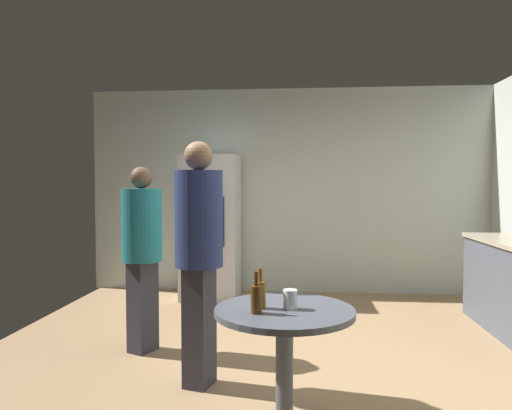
{
  "coord_description": "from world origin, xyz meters",
  "views": [
    {
      "loc": [
        0.14,
        -3.74,
        1.44
      ],
      "look_at": [
        -0.21,
        0.2,
        1.27
      ],
      "focal_mm": 33.45,
      "sensor_mm": 36.0,
      "label": 1
    }
  ],
  "objects_px": {
    "plastic_cup_white": "(290,299)",
    "refrigerator": "(211,227)",
    "person_in_teal_shirt": "(142,244)",
    "person_in_navy_shirt": "(199,243)",
    "beer_bottle_brown": "(256,298)",
    "foreground_table": "(284,327)",
    "beer_bottle_amber": "(260,294)"
  },
  "relations": [
    {
      "from": "refrigerator",
      "to": "person_in_navy_shirt",
      "type": "xyz_separation_m",
      "value": [
        0.4,
        -2.64,
        0.12
      ]
    },
    {
      "from": "refrigerator",
      "to": "plastic_cup_white",
      "type": "distance_m",
      "value": 3.44
    },
    {
      "from": "plastic_cup_white",
      "to": "refrigerator",
      "type": "bearing_deg",
      "value": 107.97
    },
    {
      "from": "foreground_table",
      "to": "beer_bottle_brown",
      "type": "relative_size",
      "value": 3.48
    },
    {
      "from": "foreground_table",
      "to": "beer_bottle_brown",
      "type": "xyz_separation_m",
      "value": [
        -0.15,
        -0.11,
        0.19
      ]
    },
    {
      "from": "person_in_navy_shirt",
      "to": "beer_bottle_amber",
      "type": "bearing_deg",
      "value": -37.36
    },
    {
      "from": "refrigerator",
      "to": "foreground_table",
      "type": "relative_size",
      "value": 2.25
    },
    {
      "from": "person_in_navy_shirt",
      "to": "person_in_teal_shirt",
      "type": "distance_m",
      "value": 0.91
    },
    {
      "from": "person_in_navy_shirt",
      "to": "person_in_teal_shirt",
      "type": "bearing_deg",
      "value": 149.45
    },
    {
      "from": "refrigerator",
      "to": "person_in_navy_shirt",
      "type": "relative_size",
      "value": 1.03
    },
    {
      "from": "refrigerator",
      "to": "beer_bottle_amber",
      "type": "relative_size",
      "value": 7.83
    },
    {
      "from": "refrigerator",
      "to": "foreground_table",
      "type": "distance_m",
      "value": 3.43
    },
    {
      "from": "foreground_table",
      "to": "beer_bottle_amber",
      "type": "xyz_separation_m",
      "value": [
        -0.14,
        -0.01,
        0.19
      ]
    },
    {
      "from": "refrigerator",
      "to": "person_in_navy_shirt",
      "type": "distance_m",
      "value": 2.67
    },
    {
      "from": "beer_bottle_amber",
      "to": "person_in_navy_shirt",
      "type": "distance_m",
      "value": 0.83
    },
    {
      "from": "plastic_cup_white",
      "to": "foreground_table",
      "type": "bearing_deg",
      "value": 163.45
    },
    {
      "from": "foreground_table",
      "to": "plastic_cup_white",
      "type": "xyz_separation_m",
      "value": [
        0.03,
        -0.01,
        0.16
      ]
    },
    {
      "from": "beer_bottle_amber",
      "to": "person_in_navy_shirt",
      "type": "relative_size",
      "value": 0.13
    },
    {
      "from": "foreground_table",
      "to": "person_in_teal_shirt",
      "type": "height_order",
      "value": "person_in_teal_shirt"
    },
    {
      "from": "beer_bottle_brown",
      "to": "person_in_teal_shirt",
      "type": "height_order",
      "value": "person_in_teal_shirt"
    },
    {
      "from": "foreground_table",
      "to": "plastic_cup_white",
      "type": "relative_size",
      "value": 7.27
    },
    {
      "from": "person_in_teal_shirt",
      "to": "beer_bottle_brown",
      "type": "bearing_deg",
      "value": -25.55
    },
    {
      "from": "beer_bottle_brown",
      "to": "refrigerator",
      "type": "bearing_deg",
      "value": 104.57
    },
    {
      "from": "refrigerator",
      "to": "beer_bottle_amber",
      "type": "xyz_separation_m",
      "value": [
        0.89,
        -3.27,
        -0.08
      ]
    },
    {
      "from": "foreground_table",
      "to": "person_in_navy_shirt",
      "type": "height_order",
      "value": "person_in_navy_shirt"
    },
    {
      "from": "refrigerator",
      "to": "plastic_cup_white",
      "type": "height_order",
      "value": "refrigerator"
    },
    {
      "from": "refrigerator",
      "to": "beer_bottle_amber",
      "type": "distance_m",
      "value": 3.39
    },
    {
      "from": "person_in_navy_shirt",
      "to": "person_in_teal_shirt",
      "type": "height_order",
      "value": "person_in_navy_shirt"
    },
    {
      "from": "refrigerator",
      "to": "person_in_teal_shirt",
      "type": "relative_size",
      "value": 1.13
    },
    {
      "from": "refrigerator",
      "to": "person_in_teal_shirt",
      "type": "height_order",
      "value": "refrigerator"
    },
    {
      "from": "refrigerator",
      "to": "foreground_table",
      "type": "bearing_deg",
      "value": -72.5
    },
    {
      "from": "refrigerator",
      "to": "beer_bottle_brown",
      "type": "height_order",
      "value": "refrigerator"
    }
  ]
}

